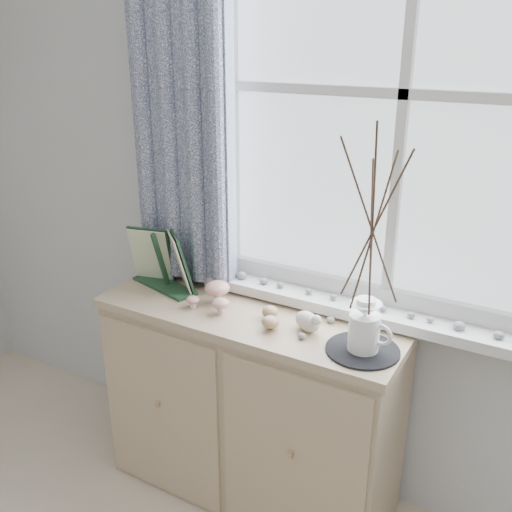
# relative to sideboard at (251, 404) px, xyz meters

# --- Properties ---
(sideboard) EXTENTS (1.20, 0.45, 0.85)m
(sideboard) POSITION_rel_sideboard_xyz_m (0.00, 0.00, 0.00)
(sideboard) COLOR tan
(sideboard) RESTS_ON ground
(botanical_book) EXTENTS (0.39, 0.22, 0.26)m
(botanical_book) POSITION_rel_sideboard_xyz_m (-0.42, -0.02, 0.55)
(botanical_book) COLOR #1C3B24
(botanical_book) RESTS_ON sideboard
(toadstool_cluster) EXTENTS (0.18, 0.16, 0.09)m
(toadstool_cluster) POSITION_rel_sideboard_xyz_m (-0.14, -0.03, 0.48)
(toadstool_cluster) COLOR silver
(toadstool_cluster) RESTS_ON sideboard
(wooden_eggs) EXTENTS (0.10, 0.12, 0.08)m
(wooden_eggs) POSITION_rel_sideboard_xyz_m (0.11, -0.05, 0.45)
(wooden_eggs) COLOR tan
(wooden_eggs) RESTS_ON sideboard
(songbird_figurine) EXTENTS (0.16, 0.13, 0.08)m
(songbird_figurine) POSITION_rel_sideboard_xyz_m (0.25, -0.03, 0.46)
(songbird_figurine) COLOR silver
(songbird_figurine) RESTS_ON sideboard
(crocheted_doily) EXTENTS (0.25, 0.25, 0.01)m
(crocheted_doily) POSITION_rel_sideboard_xyz_m (0.47, -0.07, 0.43)
(crocheted_doily) COLOR black
(crocheted_doily) RESTS_ON sideboard
(twig_pitcher) EXTENTS (0.31, 0.31, 0.78)m
(twig_pitcher) POSITION_rel_sideboard_xyz_m (0.47, -0.07, 0.87)
(twig_pitcher) COLOR white
(twig_pitcher) RESTS_ON crocheted_doily
(sideboard_pebbles) EXTENTS (0.33, 0.23, 0.02)m
(sideboard_pebbles) POSITION_rel_sideboard_xyz_m (0.33, 0.01, 0.44)
(sideboard_pebbles) COLOR gray
(sideboard_pebbles) RESTS_ON sideboard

